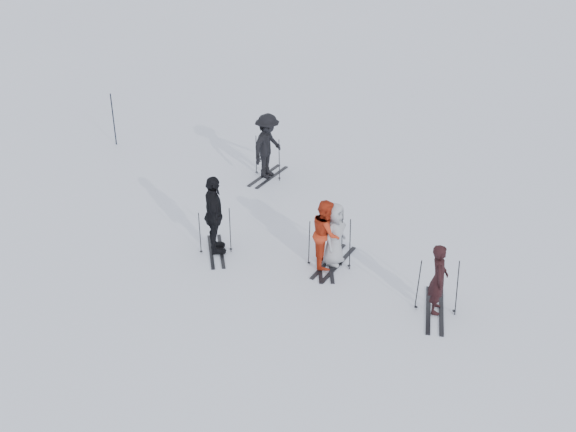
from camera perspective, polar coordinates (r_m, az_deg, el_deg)
The scene contains 12 objects.
ground at distance 16.66m, azimuth 0.36°, elevation -4.66°, with size 120.00×120.00×0.00m, color silver.
skier_near_dark at distance 15.38m, azimuth 11.80°, elevation -4.95°, with size 0.58×0.38×1.59m, color black.
skier_red at distance 16.63m, azimuth 3.00°, elevation -1.42°, with size 0.81×0.63×1.66m, color #B22D14.
skier_grey at distance 16.71m, azimuth 3.69°, elevation -1.51°, with size 0.75×0.49×1.54m, color #9A9DA3.
skier_uphill_left at distance 17.10m, azimuth -5.85°, elevation -0.02°, with size 1.16×0.48×1.97m, color black.
skier_uphill_far at distance 20.84m, azimuth -1.63°, elevation 5.50°, with size 1.24×0.71×1.91m, color black.
skis_near_dark at distance 15.46m, azimuth 11.74°, elevation -5.39°, with size 0.95×1.79×1.31m, color black, non-canonical shape.
skis_red at distance 16.73m, azimuth 2.99°, elevation -2.05°, with size 0.90×1.70×1.24m, color black, non-canonical shape.
skis_grey at distance 16.77m, azimuth 3.68°, elevation -1.85°, with size 0.95×1.79×1.31m, color black, non-canonical shape.
skis_uphill_left at distance 17.30m, azimuth -5.79°, elevation -1.17°, with size 0.86×1.62×1.18m, color black, non-canonical shape.
skis_uphill_far at distance 20.96m, azimuth -1.62°, elevation 4.71°, with size 0.93×1.76×1.28m, color black, non-canonical shape.
piste_marker at distance 23.77m, azimuth -13.63°, elevation 7.43°, with size 0.04×0.04×1.71m, color black.
Camera 1 is at (-1.56, -13.83, 9.16)m, focal length 45.00 mm.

